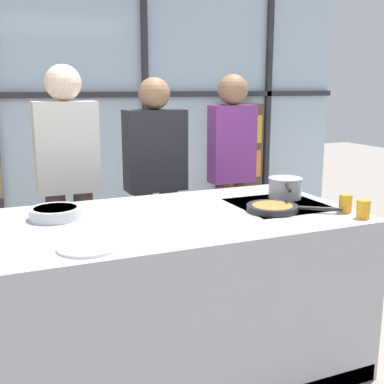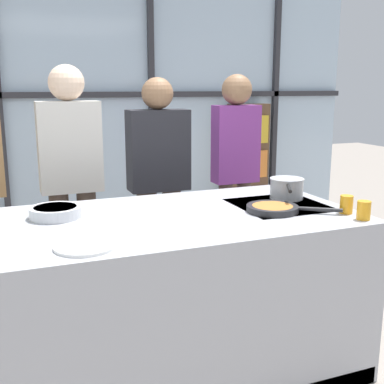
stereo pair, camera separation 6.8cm
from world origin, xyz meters
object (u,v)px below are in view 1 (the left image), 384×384
Objects in this scene: spectator_far_right at (232,163)px; juice_glass_far at (346,203)px; spectator_center_right at (156,176)px; frying_pan at (274,208)px; saucepan at (285,187)px; white_plate at (89,247)px; spectator_center_left at (68,173)px; mixing_bowl at (56,213)px; juice_glass_near at (363,209)px.

spectator_far_right is 1.36m from juice_glass_far.
spectator_center_right is 16.72× the size of juice_glass_far.
frying_pan is at bearing 153.76° from juice_glass_far.
frying_pan is 0.40m from juice_glass_far.
spectator_center_right reaches higher than frying_pan.
saucepan is 1.42m from white_plate.
spectator_far_right is 2.03m from white_plate.
juice_glass_far reaches higher than frying_pan.
spectator_center_right is 1.63m from white_plate.
spectator_center_left reaches higher than mixing_bowl.
white_plate is 2.73× the size of juice_glass_far.
frying_pan is (-0.35, -1.19, -0.06)m from spectator_far_right.
mixing_bowl is (-1.16, 0.32, 0.01)m from frying_pan.
spectator_far_right is 17.00× the size of juice_glass_far.
juice_glass_far is at bearing 90.38° from spectator_far_right.
juice_glass_near is at bearing -41.48° from frying_pan.
mixing_bowl is at bearing 29.75° from spectator_far_right.
juice_glass_far is at bearing 115.94° from spectator_center_right.
frying_pan is 0.48m from juice_glass_near.
spectator_center_left is at bearing -0.00° from spectator_center_right.
mixing_bowl reaches higher than white_plate.
mixing_bowl is 1.60m from juice_glass_far.
spectator_center_left is 17.52× the size of juice_glass_far.
spectator_center_right is 1.52m from juice_glass_far.
saucepan is (0.55, -0.93, 0.04)m from spectator_center_right.
mixing_bowl is 2.74× the size of juice_glass_near.
spectator_center_left reaches higher than juice_glass_near.
frying_pan is at bearing -15.58° from mixing_bowl.
spectator_center_right is (0.65, -0.00, -0.06)m from spectator_center_left.
mixing_bowl is at bearing 161.78° from juice_glass_far.
juice_glass_near is (0.36, -0.32, 0.03)m from frying_pan.
spectator_center_left is 6.40× the size of mixing_bowl.
spectator_center_right is 16.72× the size of juice_glass_near.
mixing_bowl is at bearing 164.42° from frying_pan.
spectator_center_right is 6.11× the size of mixing_bowl.
juice_glass_near is (1.45, -0.08, 0.04)m from white_plate.
frying_pan is at bearing 128.95° from spectator_center_left.
juice_glass_near reaches higher than frying_pan.
saucepan is 1.32× the size of white_plate.
mixing_bowl is at bearing 177.08° from saucepan.
frying_pan is 1.70× the size of mixing_bowl.
spectator_center_left is at bearing 134.02° from juice_glass_far.
juice_glass_far is (0.12, -0.43, -0.02)m from saucepan.
white_plate is at bearing 176.79° from juice_glass_near.
saucepan is at bearing 142.10° from spectator_center_left.
spectator_center_left is at bearing 84.57° from white_plate.
saucepan is (-0.11, -0.93, -0.01)m from spectator_far_right.
saucepan is at bearing 120.32° from spectator_center_right.
spectator_far_right reaches higher than juice_glass_near.
juice_glass_near is (0.01, -1.50, -0.03)m from spectator_far_right.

